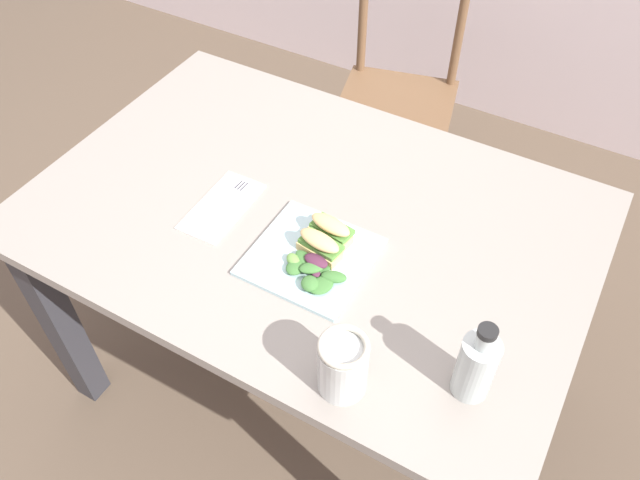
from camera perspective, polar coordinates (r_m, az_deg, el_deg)
name	(u,v)px	position (r m, az deg, el deg)	size (l,w,h in m)	color
ground_plane	(258,396)	(2.03, -5.58, -13.84)	(8.91, 8.91, 0.00)	brown
dining_table	(309,248)	(1.55, -1.01, -0.74)	(1.28, 0.88, 0.74)	gray
chair_wooden_far	(398,97)	(2.34, 7.01, 12.65)	(0.48, 0.48, 0.87)	brown
plate_lunch	(311,257)	(1.36, -0.83, -1.51)	(0.25, 0.25, 0.01)	silver
sandwich_half_front	(320,245)	(1.34, -0.02, -0.47)	(0.10, 0.06, 0.06)	#DBB270
sandwich_half_back	(331,229)	(1.37, 0.98, 0.97)	(0.10, 0.06, 0.06)	#DBB270
salad_mixed_greens	(313,271)	(1.32, -0.64, -2.77)	(0.15, 0.11, 0.03)	#3D7033
napkin_folded	(222,206)	(1.49, -8.82, 3.00)	(0.11, 0.22, 0.00)	silver
fork_on_napkin	(226,201)	(1.50, -8.43, 3.50)	(0.03, 0.19, 0.00)	silver
bottle_cold_brew	(475,369)	(1.16, 13.79, -11.18)	(0.07, 0.07, 0.19)	#472819
mason_jar_iced_tea	(343,367)	(1.14, 2.05, -11.37)	(0.09, 0.09, 0.13)	#995623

